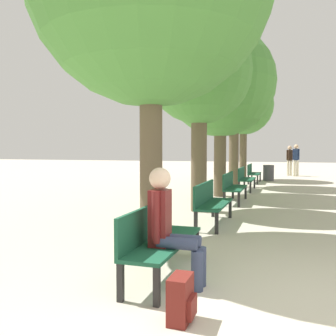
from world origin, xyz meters
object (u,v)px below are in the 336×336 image
object	(u,v)px
trash_bin	(268,173)
pedestrian_mid	(290,158)
bench_row_4	(252,172)
tree_row_2	(221,83)
tree_row_4	(243,106)
person_seated	(170,224)
bench_row_1	(210,200)
tree_row_3	(234,78)
bench_row_3	(245,177)
tree_row_1	(199,73)
bench_row_2	(232,185)
bench_row_0	(157,235)
backpack	(181,299)
pedestrian_far	(296,158)

from	to	relation	value
trash_bin	pedestrian_mid	bearing A→B (deg)	76.44
bench_row_4	tree_row_2	world-z (taller)	tree_row_2
tree_row_4	person_seated	bearing A→B (deg)	-86.79
bench_row_1	tree_row_3	xyz separation A→B (m)	(-0.57, 7.60, 3.78)
bench_row_3	tree_row_1	distance (m)	5.63
bench_row_2	tree_row_3	size ratio (longest dim) A/B	0.30
bench_row_2	bench_row_3	xyz separation A→B (m)	(0.00, 3.16, 0.00)
bench_row_0	tree_row_4	bearing A→B (deg)	92.34
bench_row_4	tree_row_4	bearing A→B (deg)	112.66
person_seated	trash_bin	bearing A→B (deg)	88.38
tree_row_2	bench_row_0	bearing A→B (deg)	-85.69
bench_row_4	tree_row_1	xyz separation A→B (m)	(-0.57, -8.01, 2.80)
backpack	tree_row_2	bearing A→B (deg)	97.62
tree_row_3	pedestrian_mid	bearing A→B (deg)	73.02
bench_row_0	pedestrian_far	xyz separation A→B (m)	(1.91, 17.33, 0.51)
tree_row_2	pedestrian_far	bearing A→B (deg)	75.74
bench_row_2	tree_row_1	world-z (taller)	tree_row_1
bench_row_1	tree_row_1	distance (m)	3.22
person_seated	bench_row_3	bearing A→B (deg)	91.34
tree_row_1	trash_bin	distance (m)	9.74
tree_row_2	tree_row_4	bearing A→B (deg)	90.00
bench_row_1	trash_bin	xyz separation A→B (m)	(0.63, 10.70, -0.11)
tree_row_2	pedestrian_mid	distance (m)	10.74
tree_row_3	pedestrian_mid	world-z (taller)	tree_row_3
bench_row_2	bench_row_0	bearing A→B (deg)	-90.00
trash_bin	tree_row_2	bearing A→B (deg)	-100.80
tree_row_4	pedestrian_mid	bearing A→B (deg)	60.37
bench_row_3	bench_row_0	bearing A→B (deg)	-90.00
bench_row_4	person_seated	bearing A→B (deg)	-88.99
pedestrian_far	bench_row_1	bearing A→B (deg)	-97.66
bench_row_2	tree_row_1	bearing A→B (deg)	-108.72
bench_row_4	trash_bin	bearing A→B (deg)	62.71
bench_row_0	tree_row_1	world-z (taller)	tree_row_1
tree_row_2	tree_row_4	xyz separation A→B (m)	(0.00, 6.43, -0.01)
person_seated	pedestrian_far	world-z (taller)	pedestrian_far
tree_row_2	tree_row_3	distance (m)	3.26
pedestrian_mid	person_seated	bearing A→B (deg)	-94.27
bench_row_0	tree_row_4	xyz separation A→B (m)	(-0.57, 14.01, 3.06)
person_seated	pedestrian_far	xyz separation A→B (m)	(1.68, 17.57, 0.31)
bench_row_3	pedestrian_far	xyz separation A→B (m)	(1.91, 7.85, 0.51)
trash_bin	bench_row_1	bearing A→B (deg)	-93.35
tree_row_4	backpack	xyz separation A→B (m)	(1.15, -15.06, -3.34)
bench_row_3	tree_row_2	world-z (taller)	tree_row_2
backpack	trash_bin	distance (m)	14.90
tree_row_1	bench_row_3	bearing A→B (deg)	83.28
bench_row_4	tree_row_1	bearing A→B (deg)	-94.08
bench_row_1	bench_row_3	size ratio (longest dim) A/B	1.00
tree_row_4	pedestrian_far	size ratio (longest dim) A/B	2.87
bench_row_4	tree_row_2	size ratio (longest dim) A/B	0.33
bench_row_0	pedestrian_mid	bearing A→B (deg)	84.95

